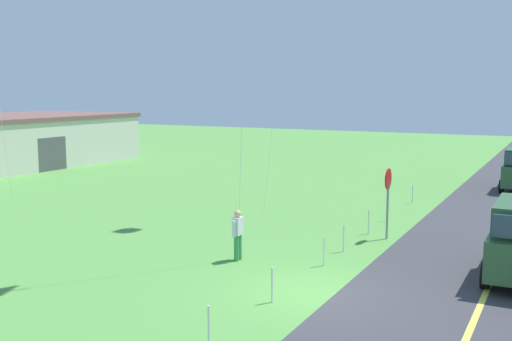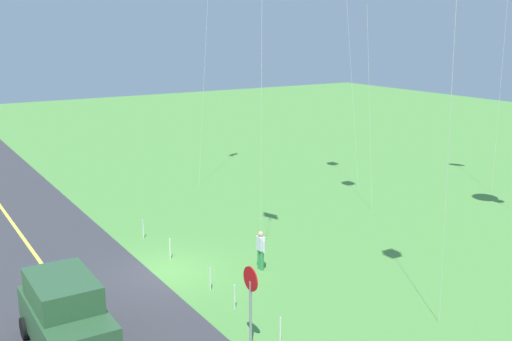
{
  "view_description": "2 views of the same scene",
  "coord_description": "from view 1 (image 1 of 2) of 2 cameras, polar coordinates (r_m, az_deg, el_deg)",
  "views": [
    {
      "loc": [
        -14.39,
        -5.7,
        5.34
      ],
      "look_at": [
        2.38,
        3.02,
        2.78
      ],
      "focal_mm": 42.42,
      "sensor_mm": 36.0,
      "label": 1
    },
    {
      "loc": [
        20.69,
        -8.72,
        9.46
      ],
      "look_at": [
        0.33,
        3.95,
        3.7
      ],
      "focal_mm": 42.25,
      "sensor_mm": 36.0,
      "label": 2
    }
  ],
  "objects": [
    {
      "name": "person_adult_near",
      "position": [
        18.99,
        -1.73,
        -5.94
      ],
      "size": [
        0.58,
        0.22,
        1.6
      ],
      "rotation": [
        0.0,
        0.0,
        5.16
      ],
      "color": "#338C4C",
      "rests_on": "ground"
    },
    {
      "name": "fence_post_0",
      "position": [
        12.98,
        -4.48,
        -14.45
      ],
      "size": [
        0.05,
        0.05,
        0.9
      ],
      "primitive_type": "cylinder",
      "color": "silver",
      "rests_on": "ground"
    },
    {
      "name": "stop_sign",
      "position": [
        21.95,
        12.33,
        -1.76
      ],
      "size": [
        0.76,
        0.08,
        2.56
      ],
      "color": "gray",
      "rests_on": "ground"
    },
    {
      "name": "fence_post_4",
      "position": [
        22.82,
        10.57,
        -4.81
      ],
      "size": [
        0.05,
        0.05,
        0.9
      ],
      "primitive_type": "cylinder",
      "color": "silver",
      "rests_on": "ground"
    },
    {
      "name": "fence_post_1",
      "position": [
        15.45,
        1.52,
        -10.76
      ],
      "size": [
        0.05,
        0.05,
        0.9
      ],
      "primitive_type": "cylinder",
      "color": "silver",
      "rests_on": "ground"
    },
    {
      "name": "fence_post_5",
      "position": [
        25.18,
        12.24,
        -3.68
      ],
      "size": [
        0.05,
        0.05,
        0.9
      ],
      "primitive_type": "cylinder",
      "color": "silver",
      "rests_on": "ground"
    },
    {
      "name": "fence_post_6",
      "position": [
        29.43,
        14.54,
        -2.12
      ],
      "size": [
        0.05,
        0.05,
        0.9
      ],
      "primitive_type": "cylinder",
      "color": "silver",
      "rests_on": "ground"
    },
    {
      "name": "road_centre_stripe",
      "position": [
        15.44,
        19.94,
        -12.98
      ],
      "size": [
        120.0,
        0.16,
        0.0
      ],
      "primitive_type": "cube",
      "color": "#E5E04C",
      "rests_on": "asphalt_road"
    },
    {
      "name": "ground_plane",
      "position": [
        16.39,
        5.66,
        -11.54
      ],
      "size": [
        120.0,
        120.0,
        0.1
      ],
      "primitive_type": "cube",
      "color": "#549342"
    },
    {
      "name": "fence_post_3",
      "position": [
        20.24,
        8.26,
        -6.36
      ],
      "size": [
        0.05,
        0.05,
        0.9
      ],
      "primitive_type": "cylinder",
      "color": "silver",
      "rests_on": "ground"
    },
    {
      "name": "fence_post_2",
      "position": [
        18.61,
        6.41,
        -7.59
      ],
      "size": [
        0.05,
        0.05,
        0.9
      ],
      "primitive_type": "cylinder",
      "color": "silver",
      "rests_on": "ground"
    },
    {
      "name": "asphalt_road",
      "position": [
        15.44,
        19.94,
        -13.0
      ],
      "size": [
        120.0,
        7.0,
        0.0
      ],
      "primitive_type": "cube",
      "color": "#38383D",
      "rests_on": "ground"
    }
  ]
}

